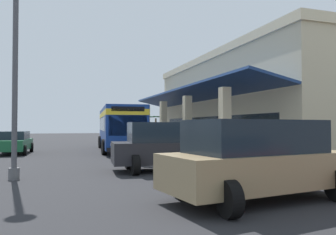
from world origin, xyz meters
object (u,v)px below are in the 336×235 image
at_px(parked_sedan_green, 14,142).
at_px(pedestrian, 141,145).
at_px(potted_palm, 156,137).
at_px(parked_suv_charcoal, 171,146).
at_px(lot_light_pole, 15,64).
at_px(transit_bus, 120,126).
at_px(parked_suv_tan, 258,159).

relative_size(parked_sedan_green, pedestrian, 2.67).
xyz_separation_m(pedestrian, potted_palm, (-17.16, 5.73, -0.25)).
relative_size(parked_suv_charcoal, parked_sedan_green, 1.10).
height_order(parked_sedan_green, lot_light_pole, lot_light_pole).
distance_m(transit_bus, parked_suv_charcoal, 11.82).
distance_m(potted_palm, lot_light_pole, 22.96).
bearing_deg(lot_light_pole, potted_palm, 151.48).
bearing_deg(parked_sedan_green, pedestrian, 36.27).
relative_size(parked_suv_charcoal, lot_light_pole, 0.67).
bearing_deg(parked_suv_charcoal, parked_sedan_green, -147.21).
height_order(transit_bus, potted_palm, transit_bus).
height_order(parked_sedan_green, pedestrian, pedestrian).
xyz_separation_m(parked_sedan_green, pedestrian, (8.75, 6.42, 0.20)).
height_order(transit_bus, parked_suv_charcoal, transit_bus).
bearing_deg(parked_sedan_green, lot_light_pole, 6.40).
bearing_deg(transit_bus, parked_sedan_green, -83.92).
relative_size(parked_suv_tan, parked_sedan_green, 1.12).
bearing_deg(parked_sedan_green, parked_suv_tan, 23.48).
xyz_separation_m(parked_suv_tan, pedestrian, (-8.16, -0.93, -0.07)).
height_order(parked_suv_tan, parked_suv_charcoal, same).
xyz_separation_m(transit_bus, potted_palm, (-7.65, 5.05, -1.16)).
relative_size(potted_palm, lot_light_pole, 0.39).
relative_size(transit_bus, parked_suv_tan, 2.26).
relative_size(parked_sedan_green, lot_light_pole, 0.61).
bearing_deg(lot_light_pole, transit_bus, 154.76).
bearing_deg(potted_palm, parked_suv_tan, -10.74).
xyz_separation_m(parked_suv_charcoal, pedestrian, (-2.28, -0.69, -0.07)).
bearing_deg(transit_bus, potted_palm, 146.60).
relative_size(parked_sedan_green, potted_palm, 1.58).
distance_m(pedestrian, potted_palm, 18.09).
distance_m(parked_sedan_green, lot_light_pole, 12.07).
distance_m(parked_suv_charcoal, potted_palm, 20.09).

